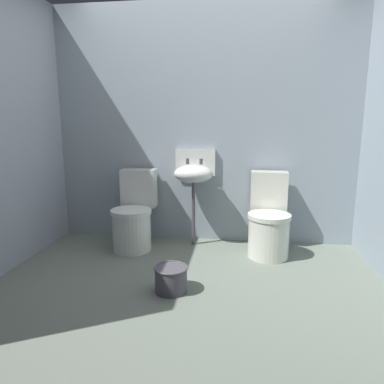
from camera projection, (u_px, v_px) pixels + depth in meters
The scene contains 6 objects.
ground_plane at pixel (187, 293), 2.67m from camera, with size 3.54×2.76×0.08m, color slate.
wall_back at pixel (204, 126), 3.61m from camera, with size 3.54×0.10×2.45m, color #8E9BA5.
toilet_left at pixel (134, 217), 3.49m from camera, with size 0.40×0.59×0.78m.
toilet_right at pixel (269, 222), 3.31m from camera, with size 0.42×0.61×0.78m.
sink at pixel (194, 173), 3.51m from camera, with size 0.42×0.35×0.99m.
bucket at pixel (171, 278), 2.59m from camera, with size 0.26×0.26×0.20m.
Camera 1 is at (0.36, -2.44, 1.25)m, focal length 32.18 mm.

